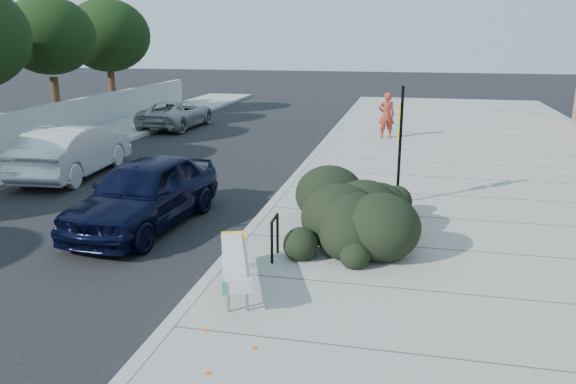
{
  "coord_description": "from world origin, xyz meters",
  "views": [
    {
      "loc": [
        3.29,
        -8.78,
        4.23
      ],
      "look_at": [
        0.82,
        2.47,
        1.0
      ],
      "focal_mm": 35.0,
      "sensor_mm": 36.0,
      "label": 1
    }
  ],
  "objects_px": {
    "bench": "(235,260)",
    "bike_rack": "(275,233)",
    "wagon_silver": "(73,150)",
    "suv_silver": "(176,114)",
    "sign_post": "(400,139)",
    "pedestrian": "(386,115)",
    "sedan_navy": "(144,193)"
  },
  "relations": [
    {
      "from": "bike_rack",
      "to": "suv_silver",
      "type": "height_order",
      "value": "suv_silver"
    },
    {
      "from": "sign_post",
      "to": "wagon_silver",
      "type": "relative_size",
      "value": 0.6
    },
    {
      "from": "pedestrian",
      "to": "sedan_navy",
      "type": "bearing_deg",
      "value": 53.89
    },
    {
      "from": "sign_post",
      "to": "wagon_silver",
      "type": "bearing_deg",
      "value": 167.41
    },
    {
      "from": "wagon_silver",
      "to": "bike_rack",
      "type": "bearing_deg",
      "value": 139.85
    },
    {
      "from": "bench",
      "to": "bike_rack",
      "type": "xyz_separation_m",
      "value": [
        0.32,
        1.43,
        -0.01
      ]
    },
    {
      "from": "sedan_navy",
      "to": "pedestrian",
      "type": "relative_size",
      "value": 2.52
    },
    {
      "from": "wagon_silver",
      "to": "sign_post",
      "type": "bearing_deg",
      "value": 167.42
    },
    {
      "from": "sedan_navy",
      "to": "wagon_silver",
      "type": "bearing_deg",
      "value": 142.3
    },
    {
      "from": "sedan_navy",
      "to": "suv_silver",
      "type": "relative_size",
      "value": 1.0
    },
    {
      "from": "sign_post",
      "to": "pedestrian",
      "type": "distance_m",
      "value": 9.42
    },
    {
      "from": "sign_post",
      "to": "bench",
      "type": "bearing_deg",
      "value": -118.34
    },
    {
      "from": "bench",
      "to": "bike_rack",
      "type": "bearing_deg",
      "value": 57.72
    },
    {
      "from": "sign_post",
      "to": "sedan_navy",
      "type": "relative_size",
      "value": 0.63
    },
    {
      "from": "sedan_navy",
      "to": "sign_post",
      "type": "bearing_deg",
      "value": 29.42
    },
    {
      "from": "bench",
      "to": "sign_post",
      "type": "distance_m",
      "value": 6.2
    },
    {
      "from": "bike_rack",
      "to": "sign_post",
      "type": "height_order",
      "value": "sign_post"
    },
    {
      "from": "sign_post",
      "to": "sedan_navy",
      "type": "xyz_separation_m",
      "value": [
        -5.55,
        -2.56,
        -1.0
      ]
    },
    {
      "from": "sedan_navy",
      "to": "pedestrian",
      "type": "xyz_separation_m",
      "value": [
        4.81,
        11.92,
        0.28
      ]
    },
    {
      "from": "wagon_silver",
      "to": "suv_silver",
      "type": "distance_m",
      "value": 9.5
    },
    {
      "from": "pedestrian",
      "to": "wagon_silver",
      "type": "bearing_deg",
      "value": 26.99
    },
    {
      "from": "sign_post",
      "to": "pedestrian",
      "type": "height_order",
      "value": "sign_post"
    },
    {
      "from": "suv_silver",
      "to": "bike_rack",
      "type": "bearing_deg",
      "value": 121.37
    },
    {
      "from": "bench",
      "to": "suv_silver",
      "type": "xyz_separation_m",
      "value": [
        -8.1,
        16.45,
        -0.01
      ]
    },
    {
      "from": "bench",
      "to": "sedan_navy",
      "type": "height_order",
      "value": "sedan_navy"
    },
    {
      "from": "bike_rack",
      "to": "pedestrian",
      "type": "relative_size",
      "value": 0.44
    },
    {
      "from": "bench",
      "to": "suv_silver",
      "type": "height_order",
      "value": "suv_silver"
    },
    {
      "from": "bike_rack",
      "to": "pedestrian",
      "type": "bearing_deg",
      "value": 82.4
    },
    {
      "from": "bench",
      "to": "sign_post",
      "type": "height_order",
      "value": "sign_post"
    },
    {
      "from": "sedan_navy",
      "to": "bench",
      "type": "bearing_deg",
      "value": -39.63
    },
    {
      "from": "bench",
      "to": "sedan_navy",
      "type": "bearing_deg",
      "value": 116.09
    },
    {
      "from": "suv_silver",
      "to": "sedan_navy",
      "type": "bearing_deg",
      "value": 112.52
    }
  ]
}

